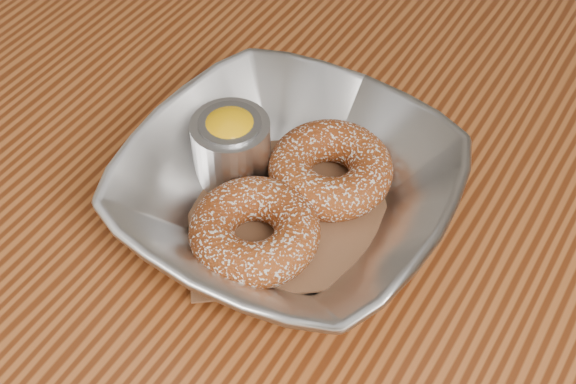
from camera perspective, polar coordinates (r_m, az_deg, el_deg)
The scene contains 6 objects.
table at distance 0.65m, azimuth 6.51°, elevation -11.41°, with size 1.20×0.80×0.75m.
serving_bowl at distance 0.57m, azimuth 0.00°, elevation -0.11°, with size 0.23×0.23×0.06m, color #B4B6BB.
parchment at distance 0.58m, azimuth 0.00°, elevation -1.36°, with size 0.14×0.14×0.00m, color brown.
donut_back at distance 0.59m, azimuth 3.04°, elevation 1.63°, with size 0.09×0.09×0.03m, color maroon.
donut_front at distance 0.55m, azimuth -2.39°, elevation -2.79°, with size 0.09×0.09×0.03m, color maroon.
ramekin at distance 0.59m, azimuth -4.06°, elevation 3.36°, with size 0.06×0.06×0.06m.
Camera 1 is at (0.11, -0.31, 1.21)m, focal length 50.00 mm.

